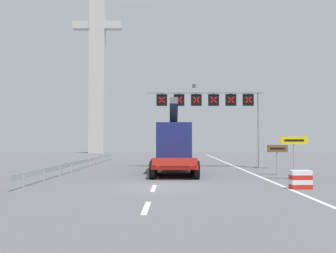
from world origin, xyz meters
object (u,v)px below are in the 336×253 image
tourist_info_sign_brown (277,152)px  crash_barrier_striped (301,180)px  heavy_haul_truck_red (173,145)px  bridge_pylon_distant (97,48)px  exit_sign_yellow (294,147)px  overhead_lane_gantry (219,104)px

tourist_info_sign_brown → crash_barrier_striped: size_ratio=1.96×
heavy_haul_truck_red → crash_barrier_striped: (6.13, -12.01, -1.54)m
bridge_pylon_distant → crash_barrier_striped: bearing=-69.0°
exit_sign_yellow → tourist_info_sign_brown: (-0.20, 2.91, -0.43)m
overhead_lane_gantry → bridge_pylon_distant: (-17.88, 38.06, 14.00)m
overhead_lane_gantry → exit_sign_yellow: 10.81m
crash_barrier_striped → tourist_info_sign_brown: bearing=83.1°
heavy_haul_truck_red → bridge_pylon_distant: (-13.92, 40.13, 17.48)m
overhead_lane_gantry → crash_barrier_striped: 15.11m
tourist_info_sign_brown → crash_barrier_striped: tourist_info_sign_brown is taller
tourist_info_sign_brown → crash_barrier_striped: bearing=-96.9°
exit_sign_yellow → bridge_pylon_distant: bearing=113.9°
heavy_haul_truck_red → tourist_info_sign_brown: size_ratio=6.92×
exit_sign_yellow → crash_barrier_striped: (-1.08, -4.39, -1.52)m
exit_sign_yellow → tourist_info_sign_brown: 2.94m
overhead_lane_gantry → exit_sign_yellow: bearing=-71.5°
exit_sign_yellow → bridge_pylon_distant: (-21.13, 47.76, 17.50)m
overhead_lane_gantry → tourist_info_sign_brown: (3.05, -6.79, -3.94)m
overhead_lane_gantry → bridge_pylon_distant: bearing=115.2°
overhead_lane_gantry → exit_sign_yellow: (3.25, -9.69, -3.51)m
exit_sign_yellow → crash_barrier_striped: exit_sign_yellow is taller
crash_barrier_striped → bridge_pylon_distant: 59.01m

